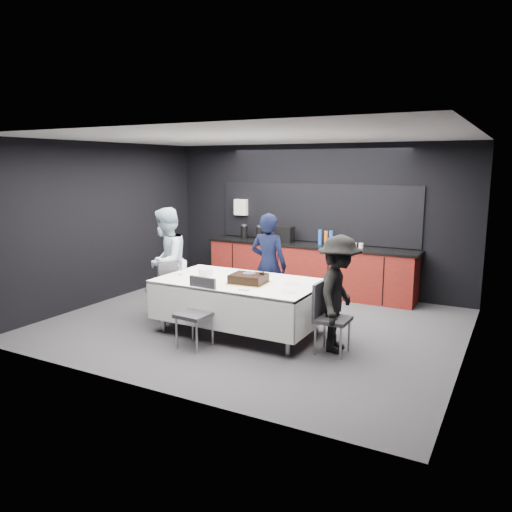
{
  "coord_description": "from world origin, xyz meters",
  "views": [
    {
      "loc": [
        3.52,
        -6.43,
        2.42
      ],
      "look_at": [
        0.0,
        0.1,
        1.05
      ],
      "focal_mm": 35.0,
      "sensor_mm": 36.0,
      "label": 1
    }
  ],
  "objects_px": {
    "chair_right": "(327,312)",
    "person_left": "(166,262)",
    "champagne_flute": "(180,265)",
    "chair_left": "(166,286)",
    "cake_assembly": "(248,279)",
    "chair_near": "(198,307)",
    "party_table": "(240,289)",
    "plate_stack": "(206,272)",
    "person_center": "(269,265)",
    "person_right": "(338,294)"
  },
  "relations": [
    {
      "from": "chair_right",
      "to": "person_left",
      "type": "bearing_deg",
      "value": 173.12
    },
    {
      "from": "champagne_flute",
      "to": "chair_right",
      "type": "xyz_separation_m",
      "value": [
        2.34,
        -0.01,
        -0.4
      ]
    },
    {
      "from": "chair_left",
      "to": "chair_right",
      "type": "bearing_deg",
      "value": -3.05
    },
    {
      "from": "cake_assembly",
      "to": "chair_near",
      "type": "distance_m",
      "value": 0.82
    },
    {
      "from": "champagne_flute",
      "to": "chair_left",
      "type": "bearing_deg",
      "value": 160.83
    },
    {
      "from": "party_table",
      "to": "chair_left",
      "type": "height_order",
      "value": "chair_left"
    },
    {
      "from": "party_table",
      "to": "champagne_flute",
      "type": "relative_size",
      "value": 10.36
    },
    {
      "from": "chair_right",
      "to": "cake_assembly",
      "type": "bearing_deg",
      "value": 178.2
    },
    {
      "from": "plate_stack",
      "to": "champagne_flute",
      "type": "relative_size",
      "value": 0.96
    },
    {
      "from": "party_table",
      "to": "person_left",
      "type": "distance_m",
      "value": 1.51
    },
    {
      "from": "champagne_flute",
      "to": "chair_right",
      "type": "relative_size",
      "value": 0.24
    },
    {
      "from": "plate_stack",
      "to": "chair_right",
      "type": "bearing_deg",
      "value": -4.66
    },
    {
      "from": "chair_right",
      "to": "party_table",
      "type": "bearing_deg",
      "value": 174.25
    },
    {
      "from": "chair_right",
      "to": "chair_near",
      "type": "bearing_deg",
      "value": -159.93
    },
    {
      "from": "chair_near",
      "to": "cake_assembly",
      "type": "bearing_deg",
      "value": 55.65
    },
    {
      "from": "party_table",
      "to": "person_center",
      "type": "xyz_separation_m",
      "value": [
        0.01,
        0.9,
        0.19
      ]
    },
    {
      "from": "person_right",
      "to": "plate_stack",
      "type": "bearing_deg",
      "value": 82.08
    },
    {
      "from": "chair_near",
      "to": "person_right",
      "type": "xyz_separation_m",
      "value": [
        1.71,
        0.71,
        0.23
      ]
    },
    {
      "from": "plate_stack",
      "to": "person_right",
      "type": "xyz_separation_m",
      "value": [
        2.09,
        -0.04,
        -0.06
      ]
    },
    {
      "from": "cake_assembly",
      "to": "party_table",
      "type": "bearing_deg",
      "value": 153.45
    },
    {
      "from": "plate_stack",
      "to": "person_center",
      "type": "distance_m",
      "value": 1.07
    },
    {
      "from": "chair_near",
      "to": "person_right",
      "type": "distance_m",
      "value": 1.87
    },
    {
      "from": "party_table",
      "to": "chair_right",
      "type": "distance_m",
      "value": 1.4
    },
    {
      "from": "champagne_flute",
      "to": "plate_stack",
      "type": "bearing_deg",
      "value": 22.42
    },
    {
      "from": "champagne_flute",
      "to": "person_center",
      "type": "bearing_deg",
      "value": 46.66
    },
    {
      "from": "chair_right",
      "to": "chair_near",
      "type": "height_order",
      "value": "same"
    },
    {
      "from": "cake_assembly",
      "to": "chair_near",
      "type": "xyz_separation_m",
      "value": [
        -0.43,
        -0.63,
        -0.31
      ]
    },
    {
      "from": "person_center",
      "to": "person_left",
      "type": "xyz_separation_m",
      "value": [
        -1.49,
        -0.69,
        0.04
      ]
    },
    {
      "from": "party_table",
      "to": "person_center",
      "type": "relative_size",
      "value": 1.39
    },
    {
      "from": "chair_near",
      "to": "person_center",
      "type": "xyz_separation_m",
      "value": [
        0.23,
        1.63,
        0.3
      ]
    },
    {
      "from": "cake_assembly",
      "to": "champagne_flute",
      "type": "distance_m",
      "value": 1.16
    },
    {
      "from": "party_table",
      "to": "cake_assembly",
      "type": "height_order",
      "value": "cake_assembly"
    },
    {
      "from": "cake_assembly",
      "to": "person_center",
      "type": "xyz_separation_m",
      "value": [
        -0.19,
        1.0,
        -0.01
      ]
    },
    {
      "from": "plate_stack",
      "to": "chair_near",
      "type": "distance_m",
      "value": 0.89
    },
    {
      "from": "chair_left",
      "to": "person_left",
      "type": "relative_size",
      "value": 0.53
    },
    {
      "from": "person_left",
      "to": "person_right",
      "type": "distance_m",
      "value": 2.98
    },
    {
      "from": "chair_left",
      "to": "chair_near",
      "type": "distance_m",
      "value": 1.33
    },
    {
      "from": "plate_stack",
      "to": "person_center",
      "type": "relative_size",
      "value": 0.13
    },
    {
      "from": "plate_stack",
      "to": "person_right",
      "type": "height_order",
      "value": "person_right"
    },
    {
      "from": "chair_right",
      "to": "person_center",
      "type": "relative_size",
      "value": 0.55
    },
    {
      "from": "chair_right",
      "to": "chair_left",
      "type": "bearing_deg",
      "value": 176.95
    },
    {
      "from": "chair_left",
      "to": "chair_near",
      "type": "height_order",
      "value": "same"
    },
    {
      "from": "chair_left",
      "to": "person_right",
      "type": "distance_m",
      "value": 2.83
    },
    {
      "from": "person_center",
      "to": "party_table",
      "type": "bearing_deg",
      "value": 88.39
    },
    {
      "from": "cake_assembly",
      "to": "chair_left",
      "type": "distance_m",
      "value": 1.57
    },
    {
      "from": "chair_near",
      "to": "champagne_flute",
      "type": "bearing_deg",
      "value": 140.61
    },
    {
      "from": "champagne_flute",
      "to": "chair_right",
      "type": "distance_m",
      "value": 2.38
    },
    {
      "from": "person_left",
      "to": "chair_near",
      "type": "bearing_deg",
      "value": 39.48
    },
    {
      "from": "party_table",
      "to": "chair_left",
      "type": "bearing_deg",
      "value": 179.77
    },
    {
      "from": "plate_stack",
      "to": "chair_near",
      "type": "height_order",
      "value": "chair_near"
    }
  ]
}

